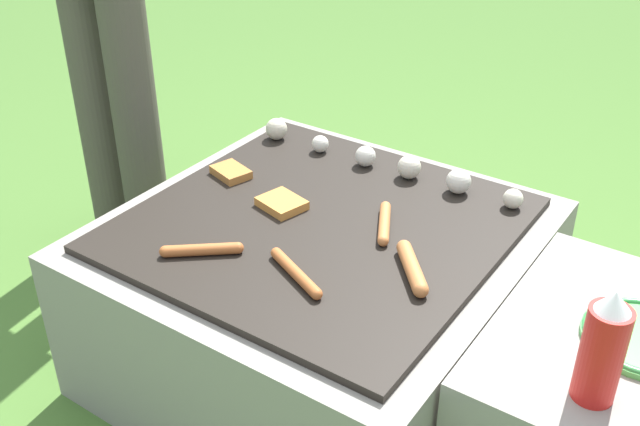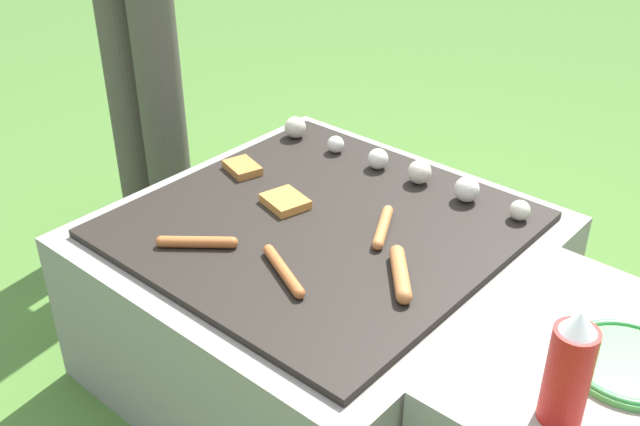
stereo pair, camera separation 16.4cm
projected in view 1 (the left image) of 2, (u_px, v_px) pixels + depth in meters
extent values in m
plane|color=#47702D|center=(320.00, 361.00, 1.86)|extent=(14.00, 14.00, 0.00)
cube|color=gray|center=(320.00, 298.00, 1.76)|extent=(0.88, 0.88, 0.39)
cube|color=black|center=(320.00, 224.00, 1.66)|extent=(0.77, 0.77, 0.02)
cylinder|color=#4C473D|center=(97.00, 101.00, 2.17)|extent=(0.13, 0.13, 0.88)
cylinder|color=#4C473D|center=(135.00, 113.00, 2.09)|extent=(0.13, 0.13, 0.88)
cylinder|color=#B7602D|center=(296.00, 273.00, 1.46)|extent=(0.16, 0.09, 0.02)
sphere|color=#B7602D|center=(276.00, 253.00, 1.52)|extent=(0.02, 0.02, 0.02)
sphere|color=#B7602D|center=(317.00, 294.00, 1.40)|extent=(0.02, 0.02, 0.02)
cylinder|color=#B7602D|center=(202.00, 250.00, 1.53)|extent=(0.13, 0.11, 0.02)
sphere|color=#B7602D|center=(238.00, 248.00, 1.54)|extent=(0.02, 0.02, 0.02)
sphere|color=#B7602D|center=(165.00, 252.00, 1.52)|extent=(0.02, 0.02, 0.02)
cylinder|color=#C6753D|center=(384.00, 223.00, 1.62)|extent=(0.09, 0.14, 0.02)
sphere|color=#C6753D|center=(383.00, 241.00, 1.56)|extent=(0.02, 0.02, 0.02)
sphere|color=#C6753D|center=(386.00, 207.00, 1.68)|extent=(0.02, 0.02, 0.02)
cylinder|color=#C6753D|center=(412.00, 268.00, 1.47)|extent=(0.12, 0.13, 0.03)
sphere|color=#C6753D|center=(404.00, 247.00, 1.53)|extent=(0.03, 0.03, 0.03)
sphere|color=#C6753D|center=(421.00, 290.00, 1.41)|extent=(0.03, 0.03, 0.03)
cube|color=#D18438|center=(282.00, 203.00, 1.70)|extent=(0.12, 0.10, 0.02)
cube|color=#B27033|center=(231.00, 172.00, 1.83)|extent=(0.11, 0.09, 0.02)
sphere|color=beige|center=(276.00, 129.00, 2.00)|extent=(0.06, 0.06, 0.06)
sphere|color=silver|center=(320.00, 144.00, 1.94)|extent=(0.04, 0.04, 0.04)
sphere|color=silver|center=(365.00, 156.00, 1.87)|extent=(0.05, 0.05, 0.05)
sphere|color=beige|center=(409.00, 167.00, 1.81)|extent=(0.06, 0.06, 0.06)
sphere|color=silver|center=(459.00, 181.00, 1.75)|extent=(0.06, 0.06, 0.06)
sphere|color=beige|center=(513.00, 199.00, 1.69)|extent=(0.05, 0.05, 0.05)
cylinder|color=red|center=(601.00, 355.00, 1.15)|extent=(0.07, 0.07, 0.17)
cone|color=white|center=(615.00, 301.00, 1.10)|extent=(0.05, 0.05, 0.03)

